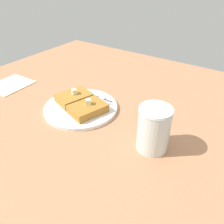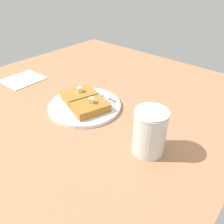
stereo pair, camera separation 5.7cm
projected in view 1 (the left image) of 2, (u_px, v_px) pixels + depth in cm
name	position (u px, v px, depth cm)	size (l,w,h in cm)	color
table_surface	(87.00, 100.00, 73.36)	(94.14, 94.14, 2.71)	#B37A55
plate	(81.00, 107.00, 65.89)	(22.04, 22.04, 1.03)	white
toast_slice_left	(88.00, 109.00, 62.35)	(7.27, 9.98, 2.33)	#AC732C
toast_slice_middle	(74.00, 97.00, 67.61)	(7.27, 9.98, 2.33)	#AE772E
butter_pat_primary	(88.00, 102.00, 61.71)	(1.54, 1.39, 1.54)	#F1E7B4
butter_pat_secondary	(73.00, 91.00, 66.88)	(1.54, 1.39, 1.54)	beige
fork	(94.00, 97.00, 70.02)	(16.03, 2.26, 0.36)	silver
syrup_jar	(153.00, 130.00, 49.60)	(7.63, 7.63, 11.02)	#471F06
napkin	(10.00, 85.00, 79.27)	(12.36, 13.72, 0.30)	beige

